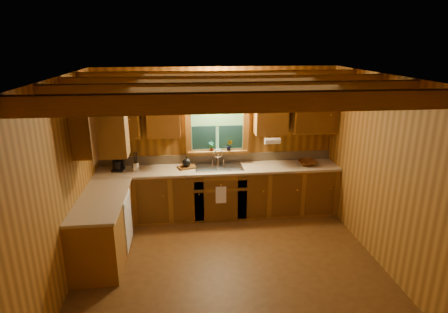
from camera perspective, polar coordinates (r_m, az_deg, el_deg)
room at (r=4.81m, az=1.06°, el=-3.42°), size 4.20×4.20×4.20m
ceiling_beams at (r=4.52m, az=1.15°, el=10.80°), size 4.20×2.54×0.18m
base_cabinets at (r=6.29m, az=-5.00°, el=-6.83°), size 4.20×2.22×0.86m
countertop at (r=6.13m, az=-4.98°, el=-2.97°), size 4.20×2.24×0.04m
backsplash at (r=6.68m, az=-1.03°, el=-0.24°), size 4.20×0.02×0.16m
dishwasher_panel at (r=5.82m, az=-14.62°, el=-9.52°), size 0.02×0.60×0.80m
upper_cabinets at (r=5.99m, az=-6.07°, el=6.08°), size 4.19×1.77×0.78m
window at (r=6.52m, az=-1.04°, el=4.31°), size 1.12×0.08×1.00m
window_sill at (r=6.58m, az=-0.99°, el=0.75°), size 1.06×0.14×0.04m
wall_sconce at (r=6.29m, az=-0.97°, el=9.71°), size 0.45×0.21×0.17m
paper_towel_roll at (r=6.39m, az=7.50°, el=2.41°), size 0.27×0.11×0.11m
dish_towel at (r=6.27m, az=-0.47°, el=-5.97°), size 0.18×0.01×0.30m
sink at (r=6.46m, az=-0.79°, el=-2.05°), size 0.82×0.48×0.43m
coffee_maker at (r=6.52m, az=-16.11°, el=-0.66°), size 0.18×0.24×0.33m
utensil_crock at (r=6.42m, az=-13.52°, el=-1.46°), size 0.12×0.12×0.34m
cutting_board at (r=6.44m, az=-5.78°, el=-1.65°), size 0.34×0.29×0.03m
teakettle at (r=6.41m, az=-5.81°, el=-0.92°), size 0.15×0.15×0.19m
wicker_basket at (r=6.72m, az=12.78°, el=-0.95°), size 0.38×0.38×0.08m
potted_plant_left at (r=6.53m, az=-1.98°, el=1.60°), size 0.10×0.07×0.18m
potted_plant_right at (r=6.55m, az=0.83°, el=1.75°), size 0.13×0.12×0.20m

